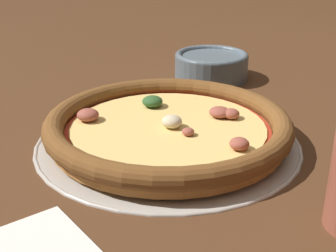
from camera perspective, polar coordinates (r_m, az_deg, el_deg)
ground_plane at (r=0.65m, az=-0.00°, el=-2.00°), size 3.00×3.00×0.00m
pizza_tray at (r=0.65m, az=-0.00°, el=-1.79°), size 0.36×0.36×0.01m
pizza at (r=0.64m, az=0.01°, el=-0.01°), size 0.34×0.34×0.04m
bowl_near at (r=0.92m, az=5.30°, el=7.45°), size 0.14×0.14×0.05m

